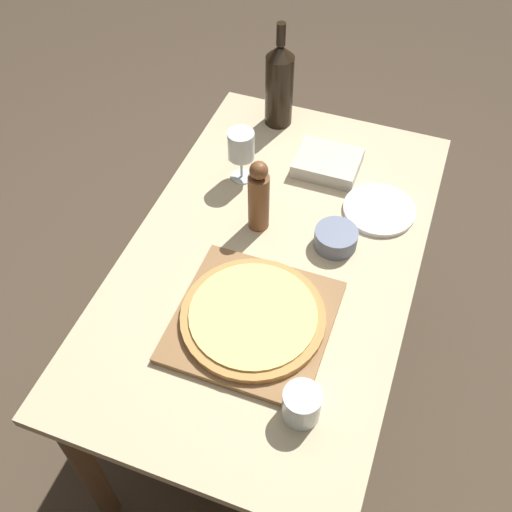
{
  "coord_description": "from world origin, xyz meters",
  "views": [
    {
      "loc": [
        0.31,
        -0.99,
        1.97
      ],
      "look_at": [
        -0.02,
        -0.07,
        0.79
      ],
      "focal_mm": 42.0,
      "sensor_mm": 36.0,
      "label": 1
    }
  ],
  "objects_px": {
    "small_bowl": "(336,238)",
    "wine_bottle": "(279,84)",
    "wine_glass": "(241,147)",
    "pepper_mill": "(259,197)",
    "pizza": "(253,316)"
  },
  "relations": [
    {
      "from": "pizza",
      "to": "wine_glass",
      "type": "distance_m",
      "value": 0.53
    },
    {
      "from": "wine_bottle",
      "to": "pepper_mill",
      "type": "distance_m",
      "value": 0.47
    },
    {
      "from": "pepper_mill",
      "to": "wine_glass",
      "type": "relative_size",
      "value": 1.36
    },
    {
      "from": "pizza",
      "to": "wine_bottle",
      "type": "distance_m",
      "value": 0.81
    },
    {
      "from": "wine_bottle",
      "to": "pepper_mill",
      "type": "xyz_separation_m",
      "value": [
        0.1,
        -0.46,
        -0.03
      ]
    },
    {
      "from": "wine_bottle",
      "to": "small_bowl",
      "type": "height_order",
      "value": "wine_bottle"
    },
    {
      "from": "pizza",
      "to": "small_bowl",
      "type": "xyz_separation_m",
      "value": [
        0.12,
        0.32,
        -0.0
      ]
    },
    {
      "from": "wine_glass",
      "to": "wine_bottle",
      "type": "bearing_deg",
      "value": 86.86
    },
    {
      "from": "wine_glass",
      "to": "pepper_mill",
      "type": "bearing_deg",
      "value": -55.53
    },
    {
      "from": "small_bowl",
      "to": "wine_bottle",
      "type": "bearing_deg",
      "value": 124.85
    },
    {
      "from": "small_bowl",
      "to": "pizza",
      "type": "bearing_deg",
      "value": -111.08
    },
    {
      "from": "small_bowl",
      "to": "pepper_mill",
      "type": "bearing_deg",
      "value": -179.71
    },
    {
      "from": "pizza",
      "to": "wine_bottle",
      "type": "xyz_separation_m",
      "value": [
        -0.2,
        0.77,
        0.11
      ]
    },
    {
      "from": "wine_bottle",
      "to": "wine_glass",
      "type": "xyz_separation_m",
      "value": [
        -0.02,
        -0.29,
        -0.02
      ]
    },
    {
      "from": "wine_glass",
      "to": "small_bowl",
      "type": "distance_m",
      "value": 0.38
    }
  ]
}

